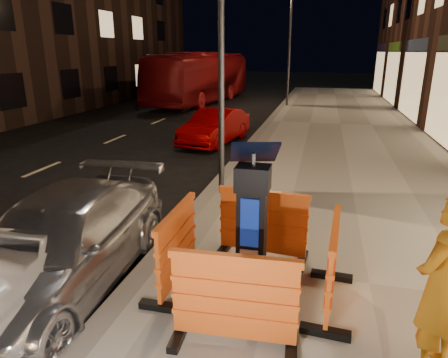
% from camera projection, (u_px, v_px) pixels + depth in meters
% --- Properties ---
extents(ground_plane, '(120.00, 120.00, 0.00)m').
position_uv_depth(ground_plane, '(156.00, 265.00, 5.92)').
color(ground_plane, black).
rests_on(ground_plane, ground).
extents(sidewalk, '(6.00, 60.00, 0.15)m').
position_uv_depth(sidewalk, '(369.00, 288.00, 5.22)').
color(sidewalk, '#99978B').
rests_on(sidewalk, ground).
extents(kerb, '(0.30, 60.00, 0.15)m').
position_uv_depth(kerb, '(155.00, 261.00, 5.90)').
color(kerb, slate).
rests_on(kerb, ground).
extents(parking_kiosk, '(0.60, 0.60, 1.85)m').
position_uv_depth(parking_kiosk, '(252.00, 225.00, 4.71)').
color(parking_kiosk, black).
rests_on(parking_kiosk, sidewalk).
extents(barrier_front, '(1.35, 0.62, 1.03)m').
position_uv_depth(barrier_front, '(234.00, 301.00, 3.96)').
color(barrier_front, orange).
rests_on(barrier_front, sidewalk).
extents(barrier_back, '(1.36, 0.65, 1.03)m').
position_uv_depth(barrier_back, '(263.00, 225.00, 5.72)').
color(barrier_back, orange).
rests_on(barrier_back, sidewalk).
extents(barrier_kerbside, '(0.55, 1.32, 1.03)m').
position_uv_depth(barrier_kerbside, '(177.00, 247.00, 5.05)').
color(barrier_kerbside, orange).
rests_on(barrier_kerbside, sidewalk).
extents(barrier_bldgside, '(0.63, 1.36, 1.03)m').
position_uv_depth(barrier_bldgside, '(332.00, 266.00, 4.62)').
color(barrier_bldgside, orange).
rests_on(barrier_bldgside, sidewalk).
extents(car_silver, '(1.93, 4.35, 1.24)m').
position_uv_depth(car_silver, '(65.00, 285.00, 5.42)').
color(car_silver, silver).
rests_on(car_silver, ground).
extents(car_red, '(1.80, 3.71, 1.17)m').
position_uv_depth(car_red, '(215.00, 143.00, 13.81)').
color(car_red, '#8A0102').
rests_on(car_red, ground).
extents(bus_doubledecker, '(3.64, 10.99, 3.01)m').
position_uv_depth(bus_doubledecker, '(202.00, 102.00, 24.89)').
color(bus_doubledecker, maroon).
rests_on(bus_doubledecker, ground).
extents(man, '(0.75, 0.75, 1.76)m').
position_uv_depth(man, '(441.00, 286.00, 3.57)').
color(man, '#A66110').
rests_on(man, sidewalk).
extents(street_lamp_mid, '(0.12, 0.12, 6.00)m').
position_uv_depth(street_lamp_mid, '(221.00, 45.00, 7.68)').
color(street_lamp_mid, '#3F3F44').
rests_on(street_lamp_mid, sidewalk).
extents(street_lamp_far, '(0.12, 0.12, 6.00)m').
position_uv_depth(street_lamp_far, '(289.00, 49.00, 21.55)').
color(street_lamp_far, '#3F3F44').
rests_on(street_lamp_far, sidewalk).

